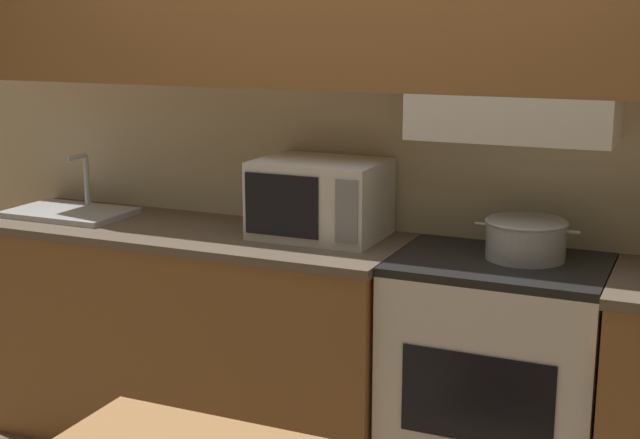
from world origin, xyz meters
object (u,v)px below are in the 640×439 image
stove_range (494,383)px  sink_basin (70,211)px  cooking_pot (526,238)px  microwave (320,198)px

stove_range → sink_basin: 1.93m
cooking_pot → sink_basin: 1.94m
stove_range → microwave: 0.95m
cooking_pot → sink_basin: sink_basin is taller
sink_basin → microwave: bearing=4.6°
cooking_pot → microwave: (-0.80, 0.02, 0.07)m
cooking_pot → microwave: bearing=178.9°
stove_range → microwave: bearing=174.0°
cooking_pot → sink_basin: size_ratio=0.72×
stove_range → cooking_pot: bearing=39.4°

